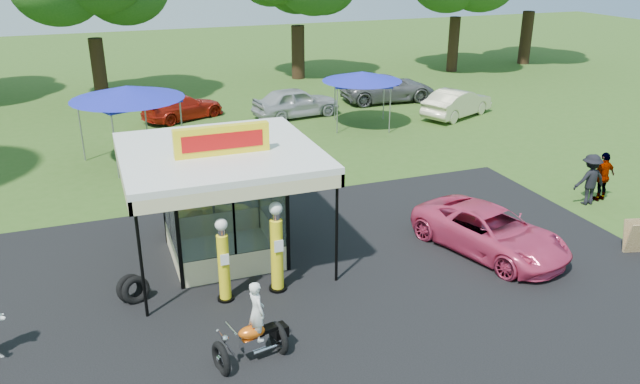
# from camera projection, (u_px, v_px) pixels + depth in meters

# --- Properties ---
(ground) EXTENTS (120.00, 120.00, 0.00)m
(ground) POSITION_uv_depth(u_px,v_px,m) (353.00, 333.00, 14.99)
(ground) COLOR #32561B
(ground) RESTS_ON ground
(asphalt_apron) EXTENTS (20.00, 14.00, 0.04)m
(asphalt_apron) POSITION_uv_depth(u_px,v_px,m) (323.00, 292.00, 16.72)
(asphalt_apron) COLOR black
(asphalt_apron) RESTS_ON ground
(gas_station_kiosk) EXTENTS (5.40, 5.40, 4.18)m
(gas_station_kiosk) POSITION_uv_depth(u_px,v_px,m) (222.00, 202.00, 18.02)
(gas_station_kiosk) COLOR white
(gas_station_kiosk) RESTS_ON ground
(gas_pump_left) EXTENTS (0.44, 0.44, 2.36)m
(gas_pump_left) POSITION_uv_depth(u_px,v_px,m) (224.00, 262.00, 15.95)
(gas_pump_left) COLOR black
(gas_pump_left) RESTS_ON ground
(gas_pump_right) EXTENTS (0.48, 0.48, 2.59)m
(gas_pump_right) POSITION_uv_depth(u_px,v_px,m) (277.00, 249.00, 16.38)
(gas_pump_right) COLOR black
(gas_pump_right) RESTS_ON ground
(motorcycle) EXTENTS (1.77, 1.11, 2.02)m
(motorcycle) POSITION_uv_depth(u_px,v_px,m) (255.00, 329.00, 13.78)
(motorcycle) COLOR black
(motorcycle) RESTS_ON ground
(spare_tires) EXTENTS (0.96, 0.74, 0.77)m
(spare_tires) POSITION_uv_depth(u_px,v_px,m) (133.00, 289.00, 16.18)
(spare_tires) COLOR black
(spare_tires) RESTS_ON ground
(a_frame_sign) EXTENTS (0.62, 0.65, 1.03)m
(a_frame_sign) POSITION_uv_depth(u_px,v_px,m) (635.00, 237.00, 18.70)
(a_frame_sign) COLOR #593819
(a_frame_sign) RESTS_ON ground
(kiosk_car) EXTENTS (2.82, 1.13, 0.96)m
(kiosk_car) POSITION_uv_depth(u_px,v_px,m) (210.00, 214.00, 20.42)
(kiosk_car) COLOR yellow
(kiosk_car) RESTS_ON ground
(pink_sedan) EXTENTS (3.59, 5.34, 1.36)m
(pink_sedan) POSITION_uv_depth(u_px,v_px,m) (490.00, 231.00, 18.73)
(pink_sedan) COLOR #DB3B68
(pink_sedan) RESTS_ON ground
(spectator_east_a) EXTENTS (1.23, 0.75, 1.86)m
(spectator_east_a) POSITION_uv_depth(u_px,v_px,m) (590.00, 179.00, 22.13)
(spectator_east_a) COLOR black
(spectator_east_a) RESTS_ON ground
(spectator_east_b) EXTENTS (1.11, 0.56, 1.82)m
(spectator_east_b) POSITION_uv_depth(u_px,v_px,m) (603.00, 177.00, 22.47)
(spectator_east_b) COLOR gray
(spectator_east_b) RESTS_ON ground
(bg_car_b) EXTENTS (4.83, 3.45, 1.30)m
(bg_car_b) POSITION_uv_depth(u_px,v_px,m) (183.00, 107.00, 33.11)
(bg_car_b) COLOR #A0190C
(bg_car_b) RESTS_ON ground
(bg_car_c) EXTENTS (4.91, 2.52, 1.60)m
(bg_car_c) POSITION_uv_depth(u_px,v_px,m) (296.00, 102.00, 33.52)
(bg_car_c) COLOR #ACADB0
(bg_car_c) RESTS_ON ground
(bg_car_d) EXTENTS (5.72, 2.86, 1.56)m
(bg_car_d) POSITION_uv_depth(u_px,v_px,m) (388.00, 88.00, 36.92)
(bg_car_d) COLOR #5C5C5E
(bg_car_d) RESTS_ON ground
(bg_car_e) EXTENTS (4.81, 3.35, 1.50)m
(bg_car_e) POSITION_uv_depth(u_px,v_px,m) (457.00, 103.00, 33.52)
(bg_car_e) COLOR beige
(bg_car_e) RESTS_ON ground
(tent_west) EXTENTS (4.68, 4.68, 3.27)m
(tent_west) POSITION_uv_depth(u_px,v_px,m) (127.00, 93.00, 25.82)
(tent_west) COLOR gray
(tent_west) RESTS_ON ground
(tent_east) EXTENTS (4.01, 4.01, 2.80)m
(tent_east) POSITION_uv_depth(u_px,v_px,m) (362.00, 77.00, 31.14)
(tent_east) COLOR gray
(tent_east) RESTS_ON ground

